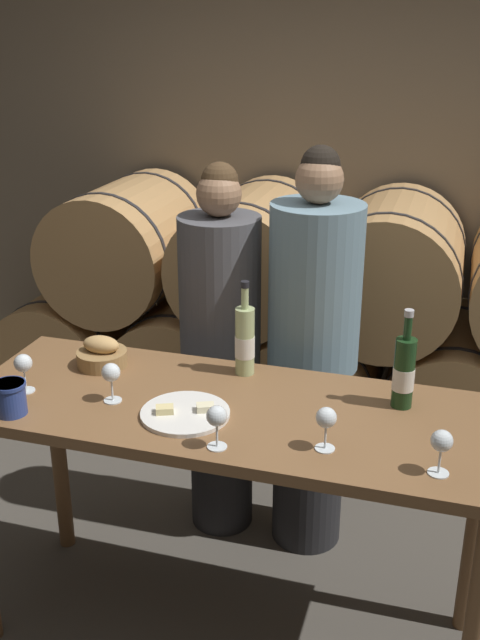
{
  "coord_description": "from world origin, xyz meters",
  "views": [
    {
      "loc": [
        0.66,
        -2.06,
        2.12
      ],
      "look_at": [
        0.0,
        0.13,
        1.2
      ],
      "focal_mm": 42.0,
      "sensor_mm": 36.0,
      "label": 1
    }
  ],
  "objects_px": {
    "wine_bottle_red": "(404,372)",
    "wine_glass_right": "(326,420)",
    "person_right": "(312,358)",
    "bread_basket": "(102,354)",
    "wine_glass_far_left": "(23,365)",
    "wine_bottle_white": "(245,340)",
    "tasting_table": "(228,441)",
    "blue_crock": "(10,397)",
    "wine_glass_left": "(111,374)",
    "wine_glass_center": "(217,418)",
    "wine_glass_far_right": "(442,443)",
    "cheese_plate": "(185,413)",
    "person_left": "(221,355)"
  },
  "relations": [
    {
      "from": "wine_bottle_red",
      "to": "wine_glass_right",
      "type": "distance_m",
      "value": 0.39
    },
    {
      "from": "person_right",
      "to": "wine_glass_right",
      "type": "height_order",
      "value": "person_right"
    },
    {
      "from": "bread_basket",
      "to": "wine_glass_right",
      "type": "xyz_separation_m",
      "value": [
        0.89,
        -0.33,
        0.06
      ]
    },
    {
      "from": "wine_glass_right",
      "to": "wine_glass_far_left",
      "type": "bearing_deg",
      "value": 176.04
    },
    {
      "from": "wine_bottle_white",
      "to": "bread_basket",
      "type": "xyz_separation_m",
      "value": [
        -0.52,
        -0.09,
        -0.08
      ]
    },
    {
      "from": "tasting_table",
      "to": "blue_crock",
      "type": "bearing_deg",
      "value": -158.82
    },
    {
      "from": "bread_basket",
      "to": "wine_glass_right",
      "type": "distance_m",
      "value": 0.95
    },
    {
      "from": "wine_bottle_red",
      "to": "wine_glass_left",
      "type": "xyz_separation_m",
      "value": [
        -0.92,
        -0.24,
        -0.02
      ]
    },
    {
      "from": "wine_bottle_red",
      "to": "wine_bottle_white",
      "type": "distance_m",
      "value": 0.57
    },
    {
      "from": "wine_bottle_red",
      "to": "wine_glass_left",
      "type": "relative_size",
      "value": 2.47
    },
    {
      "from": "person_right",
      "to": "blue_crock",
      "type": "xyz_separation_m",
      "value": [
        -0.8,
        -0.89,
        0.15
      ]
    },
    {
      "from": "person_right",
      "to": "wine_glass_center",
      "type": "height_order",
      "value": "person_right"
    },
    {
      "from": "blue_crock",
      "to": "wine_bottle_white",
      "type": "bearing_deg",
      "value": 38.46
    },
    {
      "from": "tasting_table",
      "to": "blue_crock",
      "type": "distance_m",
      "value": 0.72
    },
    {
      "from": "tasting_table",
      "to": "bread_basket",
      "type": "xyz_separation_m",
      "value": [
        -0.53,
        0.16,
        0.18
      ]
    },
    {
      "from": "wine_bottle_white",
      "to": "wine_glass_far_right",
      "type": "distance_m",
      "value": 0.84
    },
    {
      "from": "tasting_table",
      "to": "bread_basket",
      "type": "distance_m",
      "value": 0.58
    },
    {
      "from": "bread_basket",
      "to": "cheese_plate",
      "type": "xyz_separation_m",
      "value": [
        0.42,
        -0.26,
        -0.03
      ]
    },
    {
      "from": "wine_glass_right",
      "to": "wine_glass_far_right",
      "type": "height_order",
      "value": "same"
    },
    {
      "from": "wine_glass_right",
      "to": "tasting_table",
      "type": "bearing_deg",
      "value": 153.87
    },
    {
      "from": "person_right",
      "to": "wine_glass_center",
      "type": "xyz_separation_m",
      "value": [
        -0.11,
        -0.89,
        0.19
      ]
    },
    {
      "from": "person_right",
      "to": "person_left",
      "type": "bearing_deg",
      "value": 180.0
    },
    {
      "from": "tasting_table",
      "to": "wine_glass_far_right",
      "type": "height_order",
      "value": "wine_glass_far_right"
    },
    {
      "from": "person_left",
      "to": "cheese_plate",
      "type": "bearing_deg",
      "value": -80.37
    },
    {
      "from": "person_right",
      "to": "cheese_plate",
      "type": "relative_size",
      "value": 5.94
    },
    {
      "from": "person_left",
      "to": "wine_bottle_white",
      "type": "bearing_deg",
      "value": -60.53
    },
    {
      "from": "person_left",
      "to": "wine_glass_far_right",
      "type": "distance_m",
      "value": 1.27
    },
    {
      "from": "tasting_table",
      "to": "wine_glass_far_right",
      "type": "relative_size",
      "value": 13.06
    },
    {
      "from": "person_left",
      "to": "wine_glass_left",
      "type": "height_order",
      "value": "person_left"
    },
    {
      "from": "wine_bottle_red",
      "to": "cheese_plate",
      "type": "height_order",
      "value": "wine_bottle_red"
    },
    {
      "from": "blue_crock",
      "to": "wine_glass_far_right",
      "type": "bearing_deg",
      "value": 1.8
    },
    {
      "from": "blue_crock",
      "to": "wine_glass_right",
      "type": "bearing_deg",
      "value": 4.43
    },
    {
      "from": "cheese_plate",
      "to": "wine_glass_far_left",
      "type": "relative_size",
      "value": 2.11
    },
    {
      "from": "wine_glass_far_left",
      "to": "wine_bottle_white",
      "type": "bearing_deg",
      "value": 27.6
    },
    {
      "from": "tasting_table",
      "to": "wine_glass_center",
      "type": "distance_m",
      "value": 0.35
    },
    {
      "from": "wine_bottle_white",
      "to": "wine_glass_far_left",
      "type": "relative_size",
      "value": 2.54
    },
    {
      "from": "person_right",
      "to": "wine_glass_far_left",
      "type": "xyz_separation_m",
      "value": [
        -0.84,
        -0.74,
        0.19
      ]
    },
    {
      "from": "person_right",
      "to": "wine_glass_far_right",
      "type": "xyz_separation_m",
      "value": [
        0.53,
        -0.85,
        0.19
      ]
    },
    {
      "from": "wine_glass_right",
      "to": "wine_glass_far_right",
      "type": "distance_m",
      "value": 0.33
    },
    {
      "from": "cheese_plate",
      "to": "blue_crock",
      "type": "bearing_deg",
      "value": -164.57
    },
    {
      "from": "wine_glass_far_left",
      "to": "person_right",
      "type": "bearing_deg",
      "value": 41.34
    },
    {
      "from": "wine_bottle_white",
      "to": "tasting_table",
      "type": "bearing_deg",
      "value": -86.09
    },
    {
      "from": "tasting_table",
      "to": "wine_glass_right",
      "type": "relative_size",
      "value": 13.06
    },
    {
      "from": "wine_bottle_red",
      "to": "person_right",
      "type": "bearing_deg",
      "value": 129.22
    },
    {
      "from": "wine_glass_left",
      "to": "wine_glass_far_left",
      "type": "bearing_deg",
      "value": -176.26
    },
    {
      "from": "wine_bottle_red",
      "to": "bread_basket",
      "type": "relative_size",
      "value": 1.84
    },
    {
      "from": "tasting_table",
      "to": "blue_crock",
      "type": "relative_size",
      "value": 16.39
    },
    {
      "from": "person_right",
      "to": "wine_bottle_white",
      "type": "relative_size",
      "value": 4.93
    },
    {
      "from": "wine_bottle_red",
      "to": "wine_glass_right",
      "type": "bearing_deg",
      "value": -119.39
    },
    {
      "from": "wine_bottle_white",
      "to": "wine_glass_left",
      "type": "relative_size",
      "value": 2.54
    }
  ]
}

